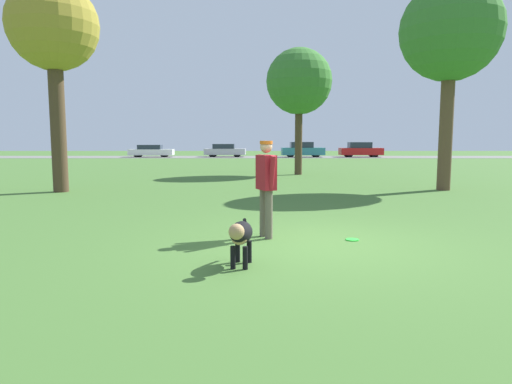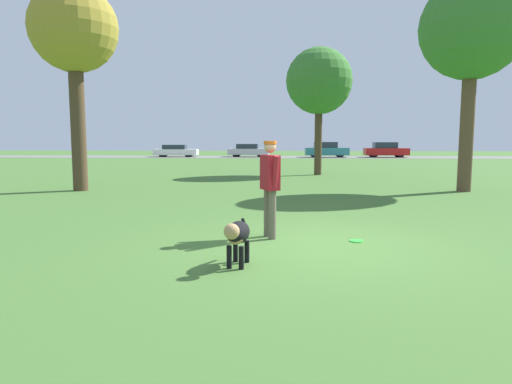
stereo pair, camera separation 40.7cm
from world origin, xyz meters
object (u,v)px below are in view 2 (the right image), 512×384
tree_mid_center (319,82)px  dog (237,235)px  tree_near_right (472,30)px  parked_car_white (176,151)px  parked_car_teal (326,150)px  parked_car_silver (249,150)px  parked_car_red (386,150)px  person (270,181)px  tree_near_left (74,32)px  frisbee (356,241)px

tree_mid_center → dog: bearing=-98.0°
tree_near_right → tree_mid_center: 8.05m
parked_car_white → parked_car_teal: 14.50m
parked_car_silver → parked_car_red: (13.04, -0.29, 0.06)m
person → parked_car_white: person is taller
tree_near_left → parked_car_white: (-3.71, 29.06, -4.53)m
dog → parked_car_red: (10.24, 37.92, 0.25)m
parked_car_silver → parked_car_teal: bearing=-1.4°
parked_car_teal → parked_car_red: parked_car_teal is taller
parked_car_white → parked_car_silver: 7.06m
person → frisbee: 1.77m
person → dog: person is taller
parked_car_red → frisbee: bearing=-103.0°
person → parked_car_silver: size_ratio=0.42×
tree_near_left → parked_car_silver: bearing=83.5°
person → tree_near_right: tree_near_right is taller
parked_car_silver → parked_car_teal: size_ratio=0.97×
person → tree_mid_center: bearing=149.0°
tree_near_left → parked_car_white: bearing=97.3°
parked_car_silver → parked_car_red: 13.04m
tree_near_left → tree_mid_center: 11.15m
person → parked_car_white: 37.44m
frisbee → parked_car_white: (-11.69, 36.24, 0.58)m
tree_near_left → parked_car_teal: size_ratio=1.62×
frisbee → parked_car_white: 38.08m
parked_car_red → person: bearing=-105.2°
person → tree_near_left: 10.39m
tree_near_right → parked_car_red: (3.72, 28.61, -4.44)m
person → frisbee: (1.46, -0.22, -0.98)m
frisbee → tree_near_left: 11.89m
frisbee → parked_car_teal: 36.29m
frisbee → tree_mid_center: 15.13m
person → parked_car_red: size_ratio=0.42×
dog → tree_near_left: bearing=-137.1°
parked_car_teal → parked_car_red: (5.59, 0.13, -0.01)m
parked_car_teal → person: bearing=-98.6°
dog → parked_car_teal: bearing=-179.1°
tree_near_right → person: bearing=-129.4°
dog → tree_near_right: bearing=152.9°
dog → parked_car_silver: 38.31m
dog → tree_near_right: (6.52, 9.31, 4.70)m
tree_mid_center → parked_car_teal: tree_mid_center is taller
person → tree_near_right: bearing=117.1°
tree_mid_center → parked_car_red: size_ratio=1.49×
person → tree_mid_center: size_ratio=0.28×
person → tree_mid_center: 14.78m
person → parked_car_silver: (-3.18, 36.38, -0.36)m
parked_car_white → parked_car_red: parked_car_red is taller
tree_near_left → parked_car_silver: 29.95m
person → parked_car_red: bearing=141.2°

